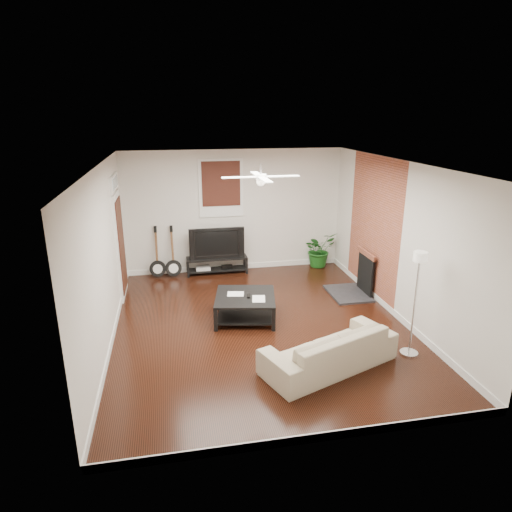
# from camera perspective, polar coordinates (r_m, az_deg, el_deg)

# --- Properties ---
(room) EXTENTS (5.01, 6.01, 2.81)m
(room) POSITION_cam_1_polar(r_m,az_deg,el_deg) (7.41, 0.59, 0.90)
(room) COLOR black
(room) RESTS_ON ground
(brick_accent) EXTENTS (0.02, 2.20, 2.80)m
(brick_accent) POSITION_cam_1_polar(r_m,az_deg,el_deg) (9.12, 14.83, 3.56)
(brick_accent) COLOR #9C4E32
(brick_accent) RESTS_ON floor
(fireplace) EXTENTS (0.80, 1.10, 0.92)m
(fireplace) POSITION_cam_1_polar(r_m,az_deg,el_deg) (9.27, 12.76, -2.13)
(fireplace) COLOR black
(fireplace) RESTS_ON floor
(window_back) EXTENTS (1.00, 0.06, 1.30)m
(window_back) POSITION_cam_1_polar(r_m,az_deg,el_deg) (10.11, -4.50, 8.66)
(window_back) COLOR #39120F
(window_back) RESTS_ON wall_back
(door_left) EXTENTS (0.08, 1.00, 2.50)m
(door_left) POSITION_cam_1_polar(r_m,az_deg,el_deg) (9.20, -17.09, 2.52)
(door_left) COLOR white
(door_left) RESTS_ON wall_left
(tv_stand) EXTENTS (1.39, 0.37, 0.39)m
(tv_stand) POSITION_cam_1_polar(r_m,az_deg,el_deg) (10.34, -5.02, -1.19)
(tv_stand) COLOR black
(tv_stand) RESTS_ON floor
(tv) EXTENTS (1.25, 0.16, 0.72)m
(tv) POSITION_cam_1_polar(r_m,az_deg,el_deg) (10.19, -5.12, 1.80)
(tv) COLOR black
(tv) RESTS_ON tv_stand
(coffee_table) EXTENTS (1.23, 1.23, 0.44)m
(coffee_table) POSITION_cam_1_polar(r_m,az_deg,el_deg) (8.09, -1.39, -6.54)
(coffee_table) COLOR black
(coffee_table) RESTS_ON floor
(sofa) EXTENTS (2.20, 1.50, 0.60)m
(sofa) POSITION_cam_1_polar(r_m,az_deg,el_deg) (6.70, 9.39, -11.59)
(sofa) COLOR tan
(sofa) RESTS_ON floor
(floor_lamp) EXTENTS (0.36, 0.36, 1.67)m
(floor_lamp) POSITION_cam_1_polar(r_m,az_deg,el_deg) (7.10, 19.68, -5.87)
(floor_lamp) COLOR white
(floor_lamp) RESTS_ON floor
(potted_plant) EXTENTS (0.95, 0.89, 0.85)m
(potted_plant) POSITION_cam_1_polar(r_m,az_deg,el_deg) (10.82, 8.09, 0.86)
(potted_plant) COLOR #175017
(potted_plant) RESTS_ON floor
(guitar_left) EXTENTS (0.38, 0.28, 1.18)m
(guitar_left) POSITION_cam_1_polar(r_m,az_deg,el_deg) (10.15, -12.63, 0.42)
(guitar_left) COLOR black
(guitar_left) RESTS_ON floor
(guitar_right) EXTENTS (0.38, 0.28, 1.18)m
(guitar_right) POSITION_cam_1_polar(r_m,az_deg,el_deg) (10.11, -10.65, 0.49)
(guitar_right) COLOR black
(guitar_right) RESTS_ON floor
(ceiling_fan) EXTENTS (1.24, 1.24, 0.32)m
(ceiling_fan) POSITION_cam_1_polar(r_m,az_deg,el_deg) (7.15, 0.62, 10.13)
(ceiling_fan) COLOR white
(ceiling_fan) RESTS_ON ceiling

